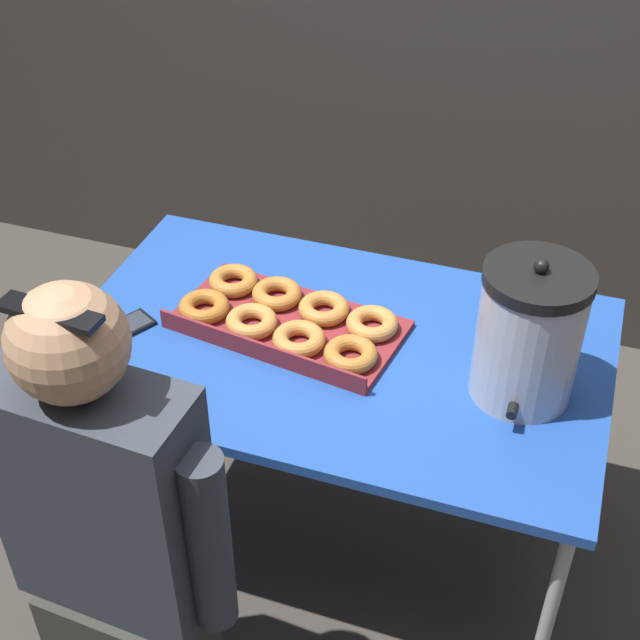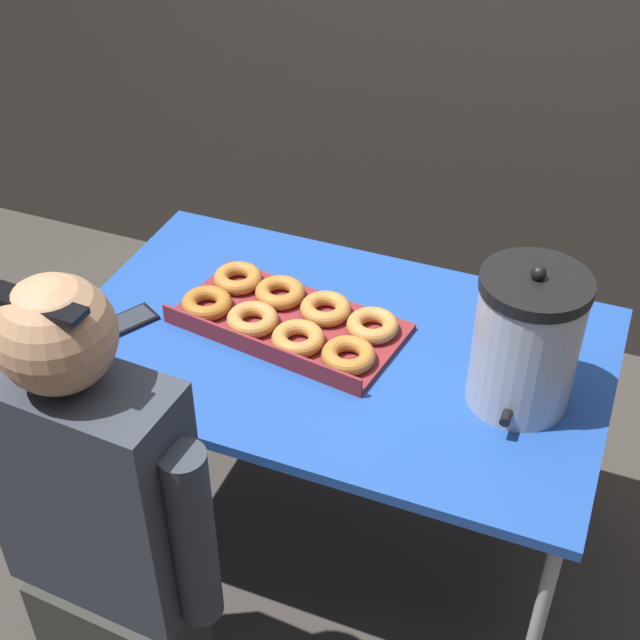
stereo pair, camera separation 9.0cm
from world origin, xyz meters
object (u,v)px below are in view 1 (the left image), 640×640
(coffee_urn, at_px, (529,334))
(cell_phone, at_px, (125,327))
(donut_box, at_px, (287,319))
(person_seated, at_px, (113,543))

(coffee_urn, relative_size, cell_phone, 2.27)
(coffee_urn, bearing_deg, cell_phone, -174.65)
(cell_phone, bearing_deg, donut_box, 48.98)
(coffee_urn, distance_m, person_seated, 0.99)
(donut_box, xyz_separation_m, person_seated, (-0.15, -0.64, -0.16))
(donut_box, height_order, coffee_urn, coffee_urn)
(cell_phone, height_order, person_seated, person_seated)
(donut_box, bearing_deg, coffee_urn, 3.72)
(coffee_urn, height_order, person_seated, person_seated)
(donut_box, distance_m, cell_phone, 0.40)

